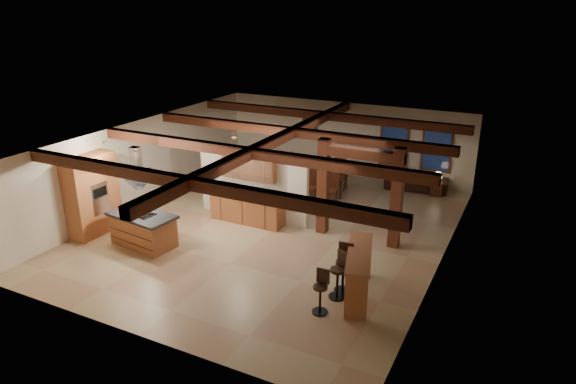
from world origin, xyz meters
name	(u,v)px	position (x,y,z in m)	size (l,w,h in m)	color
ground	(274,229)	(0.00, 0.00, 0.00)	(12.00, 12.00, 0.00)	tan
room_walls	(273,174)	(0.00, 0.00, 1.78)	(12.00, 12.00, 12.00)	beige
ceiling_beams	(273,142)	(0.00, 0.00, 2.76)	(10.00, 12.00, 0.28)	#432210
timber_posts	(359,182)	(2.50, 0.50, 1.76)	(2.50, 0.30, 2.90)	#432210
partition_wall	(253,185)	(-1.00, 0.50, 1.10)	(3.80, 0.18, 2.20)	beige
pantry_cabinet	(92,195)	(-4.67, -2.60, 1.20)	(0.67, 1.60, 2.40)	brown
back_counter	(247,208)	(-1.00, 0.11, 0.48)	(2.50, 0.66, 0.94)	brown
upper_display_cabinet	(249,164)	(-1.00, 0.31, 1.85)	(1.80, 0.36, 0.95)	brown
range_hood	(139,186)	(-2.81, -2.61, 1.78)	(1.10, 1.10, 1.40)	silver
back_windows	(415,147)	(2.80, 5.93, 1.50)	(2.70, 0.07, 1.70)	#432210
framed_art	(310,129)	(-1.50, 5.94, 1.70)	(0.65, 0.05, 0.85)	#432210
recessed_cans	(159,143)	(-2.53, -1.93, 2.87)	(3.16, 2.46, 0.03)	silver
kitchen_island	(143,229)	(-2.81, -2.61, 0.48)	(2.06, 1.27, 0.97)	brown
dining_table	(316,184)	(-0.09, 3.40, 0.36)	(2.02, 1.13, 0.71)	#391E0E
sofa	(416,181)	(3.05, 5.50, 0.33)	(2.26, 0.88, 0.66)	black
microwave	(272,195)	(-0.10, 0.11, 1.05)	(0.41, 0.28, 0.23)	silver
bar_counter	(359,266)	(3.56, -2.45, 0.78)	(1.15, 2.26, 1.15)	brown
side_table	(437,188)	(3.86, 5.22, 0.25)	(0.40, 0.40, 0.50)	#432210
table_lamp	(438,175)	(3.86, 5.22, 0.75)	(0.30, 0.30, 0.35)	black
bar_stool_a	(321,291)	(3.04, -3.48, 0.52)	(0.36, 0.36, 1.03)	black
bar_stool_b	(339,275)	(3.17, -2.72, 0.58)	(0.43, 0.44, 1.15)	black
bar_stool_c	(344,268)	(3.17, -2.40, 0.62)	(0.42, 0.43, 1.21)	black
dining_chairs	(316,177)	(-0.09, 3.40, 0.65)	(2.20, 2.20, 1.28)	#432210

